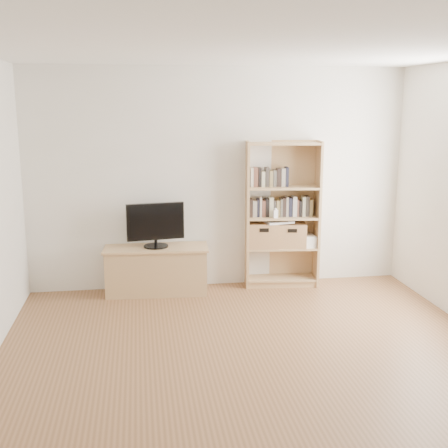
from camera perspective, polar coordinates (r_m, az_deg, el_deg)
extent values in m
cube|color=brown|center=(4.70, 4.05, -15.57)|extent=(4.50, 5.00, 0.01)
cube|color=silver|center=(6.68, -0.51, 4.59)|extent=(4.50, 0.02, 2.60)
cube|color=silver|center=(2.02, 20.93, -14.81)|extent=(4.50, 0.02, 2.60)
cube|color=white|center=(4.18, 4.61, 17.84)|extent=(4.50, 5.00, 0.01)
cube|color=tan|center=(6.62, -6.86, -4.74)|extent=(1.18, 0.50, 0.53)
cube|color=tan|center=(6.74, 5.95, 0.95)|extent=(0.90, 0.40, 1.75)
cube|color=black|center=(6.48, -6.98, -0.11)|extent=(0.66, 0.14, 0.52)
cube|color=#2B211D|center=(6.74, 5.94, 1.75)|extent=(0.84, 0.21, 0.22)
cube|color=#2B211D|center=(6.66, 4.35, 4.73)|extent=(0.41, 0.18, 0.21)
cube|color=white|center=(6.63, 5.25, 1.02)|extent=(0.06, 0.04, 0.10)
cube|color=#9C7746|center=(6.76, 3.95, -1.08)|extent=(0.39, 0.33, 0.30)
cube|color=#9C7746|center=(6.81, 6.80, -1.09)|extent=(0.38, 0.33, 0.29)
cube|color=silver|center=(6.73, 5.55, 0.25)|extent=(0.36, 0.29, 0.03)
cube|color=silver|center=(6.86, 8.39, -1.75)|extent=(0.18, 0.25, 0.12)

